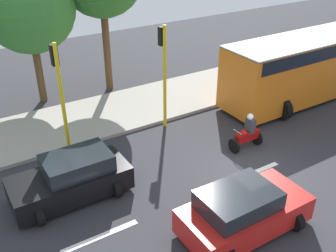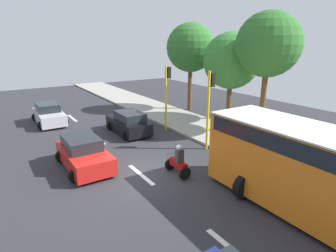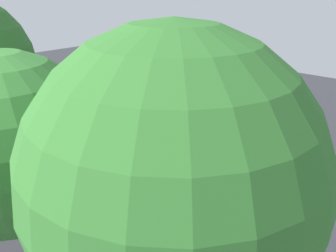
# 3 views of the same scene
# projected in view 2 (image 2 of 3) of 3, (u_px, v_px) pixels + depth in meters

# --- Properties ---
(ground_plane) EXTENTS (40.00, 60.00, 0.10)m
(ground_plane) POSITION_uv_depth(u_px,v_px,m) (141.00, 176.00, 13.22)
(ground_plane) COLOR #2D2D33
(sidewalk) EXTENTS (4.00, 60.00, 0.15)m
(sidewalk) POSITION_uv_depth(u_px,v_px,m) (245.00, 145.00, 16.82)
(sidewalk) COLOR #9E998E
(sidewalk) RESTS_ON ground
(lane_stripe_north) EXTENTS (0.20, 2.40, 0.01)m
(lane_stripe_north) POSITION_uv_depth(u_px,v_px,m) (234.00, 251.00, 8.38)
(lane_stripe_north) COLOR white
(lane_stripe_north) RESTS_ON ground
(lane_stripe_mid) EXTENTS (0.20, 2.40, 0.01)m
(lane_stripe_mid) POSITION_uv_depth(u_px,v_px,m) (141.00, 175.00, 13.20)
(lane_stripe_mid) COLOR white
(lane_stripe_mid) RESTS_ON ground
(lane_stripe_south) EXTENTS (0.20, 2.40, 0.01)m
(lane_stripe_south) POSITION_uv_depth(u_px,v_px,m) (98.00, 139.00, 18.02)
(lane_stripe_south) COLOR white
(lane_stripe_south) RESTS_ON ground
(lane_stripe_far_south) EXTENTS (0.20, 2.40, 0.01)m
(lane_stripe_far_south) POSITION_uv_depth(u_px,v_px,m) (72.00, 118.00, 22.84)
(lane_stripe_far_south) COLOR white
(lane_stripe_far_south) RESTS_ON ground
(car_black) EXTENTS (2.14, 3.85, 1.52)m
(car_black) POSITION_uv_depth(u_px,v_px,m) (129.00, 123.00, 18.97)
(car_black) COLOR black
(car_black) RESTS_ON ground
(car_red) EXTENTS (2.24, 3.92, 1.52)m
(car_red) POSITION_uv_depth(u_px,v_px,m) (84.00, 154.00, 13.81)
(car_red) COLOR red
(car_red) RESTS_ON ground
(car_silver) EXTENTS (2.17, 3.97, 1.52)m
(car_silver) POSITION_uv_depth(u_px,v_px,m) (49.00, 114.00, 21.19)
(car_silver) COLOR #B7B7BC
(car_silver) RESTS_ON ground
(motorcycle) EXTENTS (0.60, 1.30, 1.53)m
(motorcycle) POSITION_uv_depth(u_px,v_px,m) (178.00, 162.00, 13.02)
(motorcycle) COLOR black
(motorcycle) RESTS_ON ground
(traffic_light_corner) EXTENTS (0.49, 0.24, 4.50)m
(traffic_light_corner) POSITION_uv_depth(u_px,v_px,m) (210.00, 99.00, 15.57)
(traffic_light_corner) COLOR yellow
(traffic_light_corner) RESTS_ON ground
(traffic_light_midblock) EXTENTS (0.49, 0.24, 4.50)m
(traffic_light_midblock) POSITION_uv_depth(u_px,v_px,m) (167.00, 89.00, 19.09)
(traffic_light_midblock) COLOR yellow
(traffic_light_midblock) RESTS_ON ground
(street_tree_north) EXTENTS (4.22, 4.22, 6.74)m
(street_tree_north) POSITION_uv_depth(u_px,v_px,m) (231.00, 61.00, 20.93)
(street_tree_north) COLOR brown
(street_tree_north) RESTS_ON ground
(street_tree_south) EXTENTS (4.16, 4.16, 7.57)m
(street_tree_south) POSITION_uv_depth(u_px,v_px,m) (191.00, 48.00, 24.05)
(street_tree_south) COLOR brown
(street_tree_south) RESTS_ON ground
(street_tree_center) EXTENTS (4.11, 4.11, 7.89)m
(street_tree_center) POSITION_uv_depth(u_px,v_px,m) (268.00, 45.00, 17.63)
(street_tree_center) COLOR brown
(street_tree_center) RESTS_ON ground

